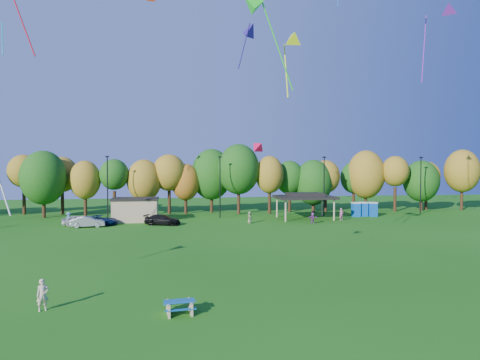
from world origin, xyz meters
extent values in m
plane|color=#19600F|center=(0.00, 0.00, 0.00)|extent=(160.00, 160.00, 0.00)
cylinder|color=black|center=(-28.03, 48.93, 2.06)|extent=(0.50, 0.50, 4.12)
ellipsoid|color=olive|center=(-28.03, 48.93, 6.86)|extent=(4.78, 4.78, 5.18)
cylinder|color=black|center=(-23.75, 44.20, 1.78)|extent=(0.50, 0.50, 3.56)
ellipsoid|color=#144C0F|center=(-23.75, 44.20, 5.94)|extent=(6.62, 6.62, 8.00)
cylinder|color=black|center=(-22.13, 48.25, 1.90)|extent=(0.50, 0.50, 3.79)
ellipsoid|color=olive|center=(-22.13, 48.25, 6.32)|extent=(4.94, 4.94, 5.58)
cylinder|color=black|center=(-18.02, 45.01, 1.67)|extent=(0.50, 0.50, 3.34)
ellipsoid|color=olive|center=(-18.02, 45.01, 5.56)|extent=(4.61, 4.61, 5.88)
cylinder|color=black|center=(-13.72, 44.85, 1.91)|extent=(0.50, 0.50, 3.82)
ellipsoid|color=#144C0F|center=(-13.72, 44.85, 6.36)|extent=(4.43, 4.43, 4.73)
cylinder|color=black|center=(-9.30, 45.50, 1.63)|extent=(0.50, 0.50, 3.25)
ellipsoid|color=olive|center=(-9.30, 45.50, 5.42)|extent=(5.33, 5.33, 6.53)
cylinder|color=black|center=(-5.45, 46.07, 1.98)|extent=(0.50, 0.50, 3.96)
ellipsoid|color=olive|center=(-5.45, 46.07, 6.61)|extent=(5.31, 5.31, 5.82)
cylinder|color=black|center=(-2.85, 46.34, 1.52)|extent=(0.50, 0.50, 3.05)
ellipsoid|color=#995914|center=(-2.85, 46.34, 5.08)|extent=(4.54, 4.54, 5.87)
cylinder|color=black|center=(1.42, 47.53, 1.89)|extent=(0.50, 0.50, 3.77)
ellipsoid|color=#144C0F|center=(1.42, 47.53, 6.29)|extent=(6.69, 6.69, 8.35)
cylinder|color=black|center=(5.46, 44.54, 2.14)|extent=(0.50, 0.50, 4.28)
ellipsoid|color=#144C0F|center=(5.46, 44.54, 7.14)|extent=(6.64, 6.64, 8.01)
cylinder|color=black|center=(10.41, 44.21, 1.88)|extent=(0.50, 0.50, 3.76)
ellipsoid|color=olive|center=(10.41, 44.21, 6.27)|extent=(4.49, 4.49, 6.02)
cylinder|color=black|center=(14.29, 46.25, 1.72)|extent=(0.50, 0.50, 3.43)
ellipsoid|color=#144C0F|center=(14.29, 46.25, 5.72)|extent=(4.77, 4.77, 5.63)
cylinder|color=black|center=(18.11, 45.40, 1.48)|extent=(0.50, 0.50, 2.95)
ellipsoid|color=#144C0F|center=(18.11, 45.40, 4.92)|extent=(6.14, 6.14, 7.54)
cylinder|color=black|center=(20.39, 45.86, 1.76)|extent=(0.50, 0.50, 3.52)
ellipsoid|color=olive|center=(20.39, 45.86, 5.87)|extent=(4.78, 4.78, 5.53)
cylinder|color=black|center=(26.06, 47.51, 1.69)|extent=(0.50, 0.50, 3.39)
ellipsoid|color=#144C0F|center=(26.06, 47.51, 5.64)|extent=(4.54, 4.54, 5.46)
cylinder|color=black|center=(27.70, 46.23, 1.86)|extent=(0.50, 0.50, 3.72)
ellipsoid|color=olive|center=(27.70, 46.23, 6.20)|extent=(6.32, 6.32, 8.24)
cylinder|color=black|center=(31.99, 44.27, 2.03)|extent=(0.50, 0.50, 4.06)
ellipsoid|color=olive|center=(31.99, 44.27, 6.77)|extent=(4.50, 4.50, 5.13)
cylinder|color=black|center=(37.07, 44.81, 1.53)|extent=(0.50, 0.50, 3.05)
ellipsoid|color=#144C0F|center=(37.07, 44.81, 5.09)|extent=(5.97, 5.97, 7.05)
cylinder|color=black|center=(38.98, 46.35, 1.78)|extent=(0.50, 0.50, 3.55)
ellipsoid|color=olive|center=(38.98, 46.35, 5.92)|extent=(4.60, 4.60, 4.99)
cylinder|color=black|center=(44.51, 44.51, 2.03)|extent=(0.50, 0.50, 4.07)
ellipsoid|color=olive|center=(44.51, 44.51, 6.78)|extent=(5.83, 5.83, 7.42)
cylinder|color=black|center=(-14.00, 40.00, 4.50)|extent=(0.16, 0.16, 9.00)
cube|color=black|center=(-14.00, 40.00, 9.00)|extent=(0.50, 0.25, 0.18)
cylinder|color=black|center=(2.00, 40.00, 4.50)|extent=(0.16, 0.16, 9.00)
cube|color=black|center=(2.00, 40.00, 9.00)|extent=(0.50, 0.25, 0.18)
cylinder|color=black|center=(18.00, 40.00, 4.50)|extent=(0.16, 0.16, 9.00)
cube|color=black|center=(18.00, 40.00, 9.00)|extent=(0.50, 0.25, 0.18)
cylinder|color=black|center=(34.00, 40.00, 4.50)|extent=(0.16, 0.16, 9.00)
cube|color=black|center=(34.00, 40.00, 9.00)|extent=(0.50, 0.25, 0.18)
cube|color=tan|center=(-10.00, 38.00, 1.50)|extent=(6.00, 4.00, 3.00)
cube|color=black|center=(-10.00, 38.00, 3.12)|extent=(6.30, 4.30, 0.25)
cylinder|color=tan|center=(10.50, 34.50, 1.50)|extent=(0.24, 0.24, 3.00)
cylinder|color=tan|center=(17.50, 34.50, 1.50)|extent=(0.24, 0.24, 3.00)
cylinder|color=tan|center=(10.50, 39.50, 1.50)|extent=(0.24, 0.24, 3.00)
cylinder|color=tan|center=(17.50, 39.50, 1.50)|extent=(0.24, 0.24, 3.00)
cube|color=black|center=(14.00, 37.00, 3.15)|extent=(8.20, 6.20, 0.35)
cube|color=black|center=(14.00, 37.00, 3.55)|extent=(5.00, 3.50, 0.45)
cube|color=blue|center=(22.46, 38.38, 1.00)|extent=(1.10, 1.10, 2.00)
cube|color=silver|center=(22.46, 38.38, 2.09)|extent=(1.15, 1.15, 0.18)
cube|color=blue|center=(23.76, 38.68, 1.00)|extent=(1.10, 1.10, 2.00)
cube|color=silver|center=(23.76, 38.68, 2.09)|extent=(1.15, 1.15, 0.18)
cube|color=blue|center=(25.06, 38.18, 1.00)|extent=(1.10, 1.10, 2.00)
cube|color=silver|center=(25.06, 38.18, 2.09)|extent=(1.15, 1.15, 0.18)
cube|color=tan|center=(-5.01, -0.20, 0.32)|extent=(0.24, 1.30, 0.64)
cube|color=tan|center=(-3.86, -0.08, 0.32)|extent=(0.24, 1.30, 0.64)
cube|color=#115798|center=(-4.43, -0.14, 0.67)|extent=(1.67, 0.83, 0.05)
cube|color=#115798|center=(-4.38, -0.69, 0.39)|extent=(1.62, 0.39, 0.04)
cube|color=#115798|center=(-4.49, 0.41, 0.39)|extent=(1.62, 0.39, 0.04)
imported|color=beige|center=(-11.65, 1.44, 0.85)|extent=(0.74, 0.64, 1.71)
imported|color=silver|center=(-16.88, 34.69, 0.67)|extent=(4.02, 1.77, 1.35)
imported|color=gray|center=(-15.39, 33.10, 0.69)|extent=(4.29, 1.88, 1.37)
imported|color=#0D224E|center=(-14.15, 34.94, 0.63)|extent=(4.89, 3.17, 1.25)
imported|color=black|center=(-6.20, 33.71, 0.68)|extent=(5.01, 3.15, 1.35)
imported|color=#853989|center=(13.49, 31.87, 0.77)|extent=(1.50, 0.81, 1.54)
imported|color=#C35C91|center=(18.61, 34.58, 0.87)|extent=(0.71, 0.54, 1.74)
imported|color=teal|center=(-18.12, 34.95, 0.87)|extent=(1.25, 0.90, 1.74)
imported|color=#7C7E56|center=(5.30, 33.58, 0.79)|extent=(0.88, 0.91, 1.57)
cone|color=#1CCD1B|center=(0.89, 8.80, 19.83)|extent=(2.19, 1.67, 2.15)
cylinder|color=#1CCD1B|center=(2.99, 8.87, 16.68)|extent=(2.49, 0.18, 6.61)
cone|color=navy|center=(2.22, 15.98, 20.06)|extent=(2.25, 2.33, 1.84)
cylinder|color=navy|center=(1.48, 15.04, 18.26)|extent=(0.98, 1.21, 3.79)
cone|color=#EFFF1A|center=(4.59, 10.42, 17.81)|extent=(1.53, 1.94, 1.87)
cylinder|color=#EFFF1A|center=(4.47, 11.91, 15.56)|extent=(0.23, 1.81, 4.73)
cylinder|color=silver|center=(-15.39, 6.54, 6.00)|extent=(1.06, 0.55, 2.85)
cylinder|color=red|center=(-15.59, 10.80, 18.49)|extent=(2.13, 0.50, 5.67)
cone|color=purple|center=(22.41, 16.73, 23.44)|extent=(2.70, 2.78, 2.24)
cylinder|color=purple|center=(20.90, 18.60, 19.84)|extent=(1.86, 2.26, 7.55)
cone|color=red|center=(1.49, 9.23, 9.23)|extent=(1.41, 1.54, 1.27)
cylinder|color=#0BB0AC|center=(-22.20, 25.48, 20.91)|extent=(0.58, 1.41, 3.79)
camera|label=1|loc=(-4.67, -22.49, 7.79)|focal=32.00mm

